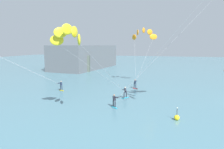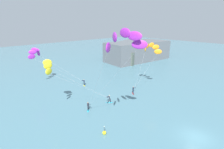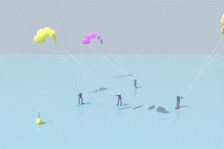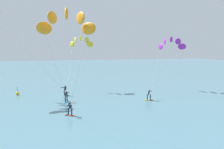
# 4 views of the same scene
# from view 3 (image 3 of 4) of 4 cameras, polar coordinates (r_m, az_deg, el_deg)

# --- Properties ---
(kitesurfer_mid_water) EXTENTS (12.25, 6.53, 9.88)m
(kitesurfer_mid_water) POSITION_cam_3_polar(r_m,az_deg,el_deg) (35.09, -14.08, 8.14)
(kitesurfer_mid_water) COLOR #23ADD1
(kitesurfer_mid_water) RESTS_ON ground
(kitesurfer_downwind) EXTENTS (11.16, 11.07, 9.69)m
(kitesurfer_downwind) POSITION_cam_3_polar(r_m,az_deg,el_deg) (49.65, -3.90, 8.07)
(kitesurfer_downwind) COLOR yellow
(kitesurfer_downwind) RESTS_ON ground
(marker_buoy) EXTENTS (0.56, 0.56, 1.38)m
(marker_buoy) POSITION_cam_3_polar(r_m,az_deg,el_deg) (25.56, -16.59, -10.33)
(marker_buoy) COLOR yellow
(marker_buoy) RESTS_ON ground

